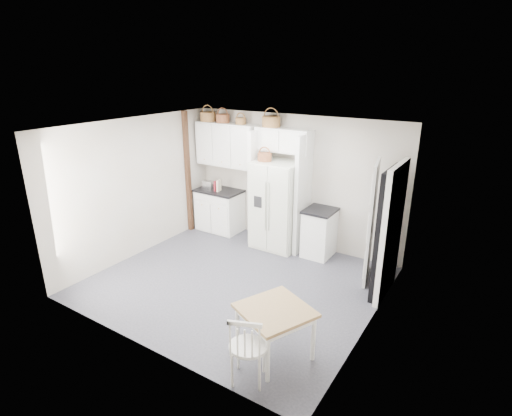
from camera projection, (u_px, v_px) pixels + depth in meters
The scene contains 27 objects.
floor at pixel (237, 282), 6.76m from camera, with size 4.50×4.50×0.00m, color #323238.
ceiling at pixel (234, 127), 5.89m from camera, with size 4.50×4.50×0.00m, color white.
wall_back at pixel (294, 181), 7.92m from camera, with size 4.50×4.50×0.00m, color #B2A490.
wall_left at pixel (137, 188), 7.47m from camera, with size 4.00×4.00×0.00m, color #B2A490.
wall_right at pixel (376, 241), 5.19m from camera, with size 4.00×4.00×0.00m, color #B2A490.
refrigerator at pixel (277, 205), 7.84m from camera, with size 0.90×0.73×1.75m, color silver.
base_cab_left at pixel (220, 211), 8.80m from camera, with size 0.96×0.60×0.89m, color white.
base_cab_right at pixel (319, 233), 7.59m from camera, with size 0.51×0.61×0.89m, color white.
dining_table at pixel (275, 332), 4.96m from camera, with size 0.80×0.80×0.66m, color brown.
windsor_chair at pixel (248, 347), 4.51m from camera, with size 0.45×0.41×0.91m, color white.
counter_left at pixel (219, 191), 8.64m from camera, with size 1.00×0.64×0.04m, color black.
counter_right at pixel (321, 210), 7.43m from camera, with size 0.55×0.65×0.04m, color black.
toaster at pixel (208, 185), 8.71m from camera, with size 0.25×0.14×0.17m, color silver.
cookbook_red at pixel (217, 186), 8.54m from camera, with size 0.03×0.15×0.22m, color maroon.
cookbook_cream at pixel (219, 186), 8.50m from camera, with size 0.04×0.16×0.25m, color beige.
basket_upper_a at pixel (208, 117), 8.40m from camera, with size 0.34×0.34×0.19m, color brown.
basket_upper_b at pixel (223, 118), 8.21m from camera, with size 0.29×0.29×0.17m, color brown.
basket_upper_c at pixel (241, 121), 7.99m from camera, with size 0.22×0.22×0.13m, color brown.
basket_bridge_a at pixel (271, 122), 7.62m from camera, with size 0.36×0.36×0.20m, color brown.
basket_fridge_a at pixel (265, 157), 7.56m from camera, with size 0.28×0.28×0.15m, color brown.
upper_cabinet at pixel (227, 145), 8.34m from camera, with size 1.40×0.34×0.90m, color white.
bridge_cabinet at pixel (284, 140), 7.58m from camera, with size 1.12×0.34×0.45m, color white.
fridge_panel_left at pixel (257, 187), 8.06m from camera, with size 0.08×0.60×2.30m, color white.
fridge_panel_right at pixel (303, 195), 7.55m from camera, with size 0.08×0.60×2.30m, color white.
trim_post at pixel (188, 173), 8.52m from camera, with size 0.09×0.09×2.60m, color #36170F.
doorway_void at pixel (388, 234), 6.12m from camera, with size 0.18×0.85×2.05m, color black.
door_slab at pixel (372, 222), 6.57m from camera, with size 0.80×0.04×2.05m, color white.
Camera 1 is at (3.49, -4.84, 3.44)m, focal length 28.00 mm.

